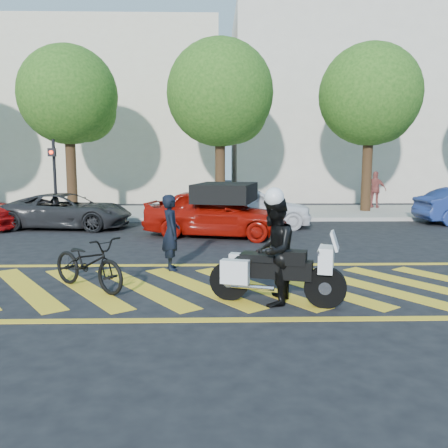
{
  "coord_description": "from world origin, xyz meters",
  "views": [
    {
      "loc": [
        -0.32,
        -8.93,
        2.48
      ],
      "look_at": [
        -0.08,
        1.32,
        1.05
      ],
      "focal_mm": 38.0,
      "sensor_mm": 36.0,
      "label": 1
    }
  ],
  "objects_px": {
    "bicycle": "(88,263)",
    "red_convertible": "(215,213)",
    "officer_bike": "(171,232)",
    "parked_mid_right": "(249,207)",
    "police_motorcycle": "(274,271)",
    "parked_mid_left": "(67,211)",
    "officer_moto": "(274,251)"
  },
  "relations": [
    {
      "from": "bicycle",
      "to": "red_convertible",
      "type": "distance_m",
      "value": 6.5
    },
    {
      "from": "bicycle",
      "to": "officer_bike",
      "type": "bearing_deg",
      "value": -4.06
    },
    {
      "from": "bicycle",
      "to": "parked_mid_right",
      "type": "bearing_deg",
      "value": 13.58
    },
    {
      "from": "parked_mid_right",
      "to": "police_motorcycle",
      "type": "bearing_deg",
      "value": 175.4
    },
    {
      "from": "parked_mid_left",
      "to": "parked_mid_right",
      "type": "relative_size",
      "value": 1.02
    },
    {
      "from": "officer_bike",
      "to": "officer_moto",
      "type": "distance_m",
      "value": 3.23
    },
    {
      "from": "parked_mid_right",
      "to": "officer_bike",
      "type": "bearing_deg",
      "value": 157.72
    },
    {
      "from": "officer_bike",
      "to": "bicycle",
      "type": "distance_m",
      "value": 2.15
    },
    {
      "from": "officer_moto",
      "to": "parked_mid_right",
      "type": "xyz_separation_m",
      "value": [
        0.26,
        8.91,
        -0.17
      ]
    },
    {
      "from": "officer_bike",
      "to": "parked_mid_left",
      "type": "xyz_separation_m",
      "value": [
        -4.24,
        6.41,
        -0.22
      ]
    },
    {
      "from": "police_motorcycle",
      "to": "officer_moto",
      "type": "relative_size",
      "value": 1.24
    },
    {
      "from": "bicycle",
      "to": "parked_mid_right",
      "type": "xyz_separation_m",
      "value": [
        3.65,
        7.91,
        0.23
      ]
    },
    {
      "from": "officer_moto",
      "to": "red_convertible",
      "type": "xyz_separation_m",
      "value": [
        -0.94,
        7.02,
        -0.16
      ]
    },
    {
      "from": "bicycle",
      "to": "parked_mid_right",
      "type": "height_order",
      "value": "parked_mid_right"
    },
    {
      "from": "parked_mid_left",
      "to": "parked_mid_right",
      "type": "xyz_separation_m",
      "value": [
        6.46,
        -0.07,
        0.12
      ]
    },
    {
      "from": "red_convertible",
      "to": "police_motorcycle",
      "type": "bearing_deg",
      "value": -158.15
    },
    {
      "from": "bicycle",
      "to": "red_convertible",
      "type": "bearing_deg",
      "value": 16.26
    },
    {
      "from": "police_motorcycle",
      "to": "parked_mid_right",
      "type": "distance_m",
      "value": 8.9
    },
    {
      "from": "officer_moto",
      "to": "parked_mid_left",
      "type": "xyz_separation_m",
      "value": [
        -6.19,
        8.98,
        -0.3
      ]
    },
    {
      "from": "officer_bike",
      "to": "parked_mid_left",
      "type": "height_order",
      "value": "officer_bike"
    },
    {
      "from": "bicycle",
      "to": "police_motorcycle",
      "type": "distance_m",
      "value": 3.55
    },
    {
      "from": "officer_bike",
      "to": "police_motorcycle",
      "type": "distance_m",
      "value": 3.24
    },
    {
      "from": "officer_bike",
      "to": "red_convertible",
      "type": "relative_size",
      "value": 0.38
    },
    {
      "from": "police_motorcycle",
      "to": "parked_mid_right",
      "type": "relative_size",
      "value": 0.52
    },
    {
      "from": "officer_moto",
      "to": "red_convertible",
      "type": "relative_size",
      "value": 0.41
    },
    {
      "from": "parked_mid_right",
      "to": "red_convertible",
      "type": "bearing_deg",
      "value": 144.43
    },
    {
      "from": "officer_bike",
      "to": "red_convertible",
      "type": "height_order",
      "value": "officer_bike"
    },
    {
      "from": "police_motorcycle",
      "to": "red_convertible",
      "type": "height_order",
      "value": "red_convertible"
    },
    {
      "from": "red_convertible",
      "to": "parked_mid_left",
      "type": "distance_m",
      "value": 5.61
    },
    {
      "from": "bicycle",
      "to": "red_convertible",
      "type": "height_order",
      "value": "red_convertible"
    },
    {
      "from": "officer_bike",
      "to": "parked_mid_left",
      "type": "distance_m",
      "value": 7.69
    },
    {
      "from": "officer_moto",
      "to": "parked_mid_left",
      "type": "bearing_deg",
      "value": -128.05
    }
  ]
}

